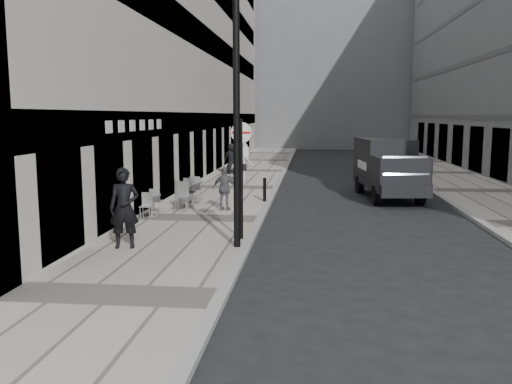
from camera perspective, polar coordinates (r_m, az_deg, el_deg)
ground at (r=7.69m, az=-7.54°, el=-18.43°), size 120.00×120.00×0.00m
sidewalk at (r=25.18m, az=-2.49°, el=0.40°), size 4.00×60.00×0.12m
far_sidewalk at (r=25.97m, az=22.28°, el=0.04°), size 4.00×60.00×0.12m
building_left at (r=32.59m, az=-8.16°, el=17.86°), size 4.00×45.00×18.00m
building_far at (r=63.14m, az=5.92°, el=14.94°), size 24.00×16.00×22.00m
walking_man at (r=13.89m, az=-13.70°, el=-1.65°), size 0.82×0.61×2.02m
sign_post at (r=14.35m, az=-1.54°, el=3.13°), size 0.55×0.09×3.22m
lamppost at (r=13.42m, az=-2.07°, el=9.70°), size 0.30×0.30×6.62m
bollard_near at (r=21.05m, az=0.93°, el=0.21°), size 0.11×0.11×0.84m
bollard_far at (r=20.90m, az=0.90°, el=0.18°), size 0.11×0.11×0.86m
panel_van at (r=23.11m, az=13.67°, el=2.77°), size 2.49×5.37×2.44m
cyclist at (r=29.56m, az=11.67°, el=2.64°), size 1.77×1.10×1.80m
pedestrian_a at (r=18.90m, az=-3.30°, el=0.36°), size 0.95×0.53×1.53m
pedestrian_b at (r=26.75m, az=-1.39°, el=3.09°), size 1.40×1.02×1.95m
pedestrian_c at (r=30.85m, az=-2.60°, el=3.54°), size 0.98×0.81×1.72m
cafe_table_near at (r=19.53m, az=-7.34°, el=-0.18°), size 0.79×1.79×1.02m
cafe_table_mid at (r=20.51m, az=-6.70°, el=0.14°), size 0.75×1.69×0.97m
cafe_table_far at (r=18.17m, az=-10.98°, el=-1.17°), size 0.65×1.48×0.84m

